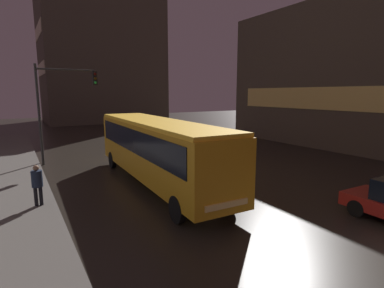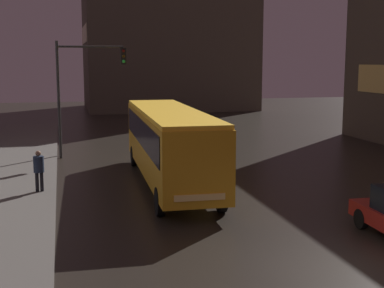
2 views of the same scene
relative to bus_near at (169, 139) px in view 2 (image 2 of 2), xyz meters
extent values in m
plane|color=black|center=(2.25, -10.46, -2.00)|extent=(120.00, 120.00, 0.00)
cube|color=#56514C|center=(-6.75, -0.46, -1.92)|extent=(4.00, 48.00, 0.15)
cube|color=#4C4238|center=(7.30, 37.24, 8.70)|extent=(18.00, 12.00, 21.40)
cube|color=beige|center=(-1.65, 37.24, 6.09)|extent=(0.24, 10.20, 1.80)
cube|color=orange|center=(0.00, 0.00, -0.18)|extent=(2.82, 11.98, 2.53)
cube|color=black|center=(0.00, 0.00, 0.33)|extent=(2.85, 11.03, 1.10)
cube|color=yellow|center=(0.00, 0.00, 1.16)|extent=(2.77, 11.74, 0.16)
cube|color=#F4CC72|center=(-0.22, -5.96, -1.05)|extent=(1.68, 0.16, 0.20)
cylinder|color=black|center=(0.93, -4.58, -1.50)|extent=(0.29, 1.01, 1.00)
cylinder|color=black|center=(-1.26, -4.50, -1.50)|extent=(0.29, 1.01, 1.00)
cylinder|color=black|center=(1.26, 4.51, -1.50)|extent=(0.29, 1.01, 1.00)
cylinder|color=black|center=(-0.93, 4.59, -1.50)|extent=(0.29, 1.01, 1.00)
cylinder|color=black|center=(4.70, -7.45, -1.68)|extent=(0.22, 0.65, 0.64)
cylinder|color=black|center=(-5.46, -0.54, -1.46)|extent=(0.14, 0.14, 0.77)
cylinder|color=black|center=(-5.28, -0.54, -1.46)|extent=(0.14, 0.14, 0.77)
cylinder|color=#1E283D|center=(-5.37, -0.54, -0.75)|extent=(0.54, 0.54, 0.65)
sphere|color=#8C664C|center=(-5.37, -0.54, -0.32)|extent=(0.22, 0.22, 0.22)
cylinder|color=#2D2D2D|center=(-4.54, 7.65, 1.17)|extent=(0.16, 0.16, 6.34)
cylinder|color=#2D2D2D|center=(-2.78, 7.65, 4.04)|extent=(3.52, 0.12, 0.12)
cube|color=black|center=(-1.01, 7.65, 3.54)|extent=(0.30, 0.24, 0.90)
sphere|color=#390706|center=(-1.01, 7.51, 3.82)|extent=(0.18, 0.18, 0.18)
sphere|color=#3B2B07|center=(-1.01, 7.51, 3.54)|extent=(0.18, 0.18, 0.18)
sphere|color=green|center=(-1.01, 7.51, 3.26)|extent=(0.18, 0.18, 0.18)
camera|label=1|loc=(-5.98, -13.36, 2.55)|focal=28.00mm
camera|label=2|loc=(-4.43, -22.08, 3.28)|focal=50.00mm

